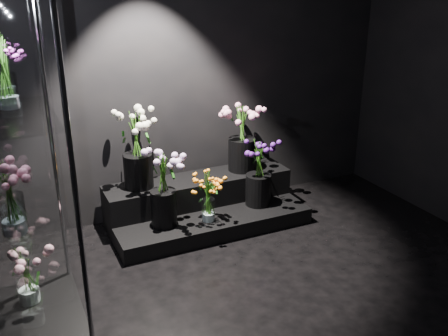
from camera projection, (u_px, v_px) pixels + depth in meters
floor at (307, 317)px, 3.42m from camera, size 4.00×4.00×0.00m
wall_back at (195, 67)px, 4.61m from camera, size 4.00×0.00×4.00m
display_riser at (204, 204)px, 4.72m from camera, size 1.80×0.80×0.40m
display_case at (15, 181)px, 2.89m from camera, size 0.59×0.98×2.15m
bouquet_orange_bells at (208, 196)px, 4.36m from camera, size 0.30×0.30×0.46m
bouquet_lilac at (163, 183)px, 4.23m from camera, size 0.40×0.40×0.66m
bouquet_purple at (259, 169)px, 4.64m from camera, size 0.32×0.32×0.65m
bouquet_cream_roses at (137, 145)px, 4.38m from camera, size 0.52×0.52×0.69m
bouquet_pink_roses at (242, 132)px, 4.79m from camera, size 0.50×0.50×0.67m
bouquet_case_pink at (10, 196)px, 2.72m from camera, size 0.36×0.36×0.43m
bouquet_case_magenta at (5, 72)px, 2.80m from camera, size 0.29×0.29×0.40m
bouquet_case_base_pink at (26, 273)px, 3.34m from camera, size 0.34×0.34×0.43m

